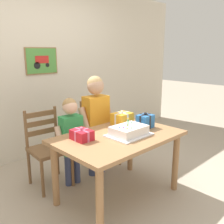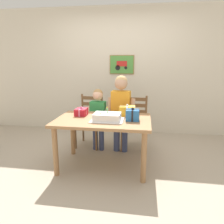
{
  "view_description": "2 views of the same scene",
  "coord_description": "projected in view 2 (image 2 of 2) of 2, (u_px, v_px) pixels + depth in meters",
  "views": [
    {
      "loc": [
        -1.8,
        -1.75,
        1.59
      ],
      "look_at": [
        0.02,
        0.12,
        0.95
      ],
      "focal_mm": 40.17,
      "sensor_mm": 36.0,
      "label": 1
    },
    {
      "loc": [
        0.56,
        -2.85,
        1.51
      ],
      "look_at": [
        0.12,
        0.05,
        0.81
      ],
      "focal_mm": 34.35,
      "sensor_mm": 36.0,
      "label": 2
    }
  ],
  "objects": [
    {
      "name": "gift_box_red_large",
      "position": [
        81.0,
        112.0,
        3.2
      ],
      "size": [
        0.17,
        0.22,
        0.14
      ],
      "color": "red",
      "rests_on": "dining_table"
    },
    {
      "name": "child_younger",
      "position": [
        98.0,
        114.0,
        3.61
      ],
      "size": [
        0.4,
        0.24,
        1.07
      ],
      "color": "#38426B",
      "rests_on": "ground"
    },
    {
      "name": "gift_box_corner_small",
      "position": [
        127.0,
        111.0,
        3.19
      ],
      "size": [
        0.23,
        0.19,
        0.17
      ],
      "color": "gold",
      "rests_on": "dining_table"
    },
    {
      "name": "chair_left",
      "position": [
        90.0,
        120.0,
        3.88
      ],
      "size": [
        0.45,
        0.45,
        0.92
      ],
      "color": "brown",
      "rests_on": "ground"
    },
    {
      "name": "dining_table",
      "position": [
        103.0,
        126.0,
        3.03
      ],
      "size": [
        1.32,
        0.86,
        0.72
      ],
      "color": "#9E7047",
      "rests_on": "ground"
    },
    {
      "name": "ground_plane",
      "position": [
        104.0,
        166.0,
        3.17
      ],
      "size": [
        20.0,
        20.0,
        0.0
      ],
      "primitive_type": "plane",
      "color": "tan"
    },
    {
      "name": "back_wall",
      "position": [
        118.0,
        71.0,
        4.53
      ],
      "size": [
        6.4,
        0.11,
        2.6
      ],
      "color": "beige",
      "rests_on": "ground"
    },
    {
      "name": "birthday_cake",
      "position": [
        107.0,
        117.0,
        2.91
      ],
      "size": [
        0.44,
        0.34,
        0.19
      ],
      "color": "silver",
      "rests_on": "dining_table"
    },
    {
      "name": "child_older",
      "position": [
        121.0,
        106.0,
        3.52
      ],
      "size": [
        0.48,
        0.28,
        1.29
      ],
      "color": "#38426B",
      "rests_on": "ground"
    },
    {
      "name": "chair_right",
      "position": [
        135.0,
        122.0,
        3.76
      ],
      "size": [
        0.44,
        0.44,
        0.92
      ],
      "color": "brown",
      "rests_on": "ground"
    },
    {
      "name": "gift_box_beside_cake",
      "position": [
        133.0,
        115.0,
        2.91
      ],
      "size": [
        0.18,
        0.15,
        0.19
      ],
      "color": "#286BB7",
      "rests_on": "dining_table"
    }
  ]
}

